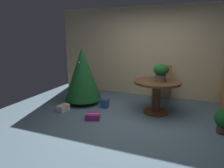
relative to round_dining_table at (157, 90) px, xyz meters
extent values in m
plane|color=slate|center=(-0.33, -0.82, -0.55)|extent=(6.60, 6.60, 0.00)
cube|color=beige|center=(-0.33, 1.38, 0.75)|extent=(6.00, 0.10, 2.60)
cylinder|color=brown|center=(0.00, 0.00, -0.53)|extent=(0.59, 0.59, 0.04)
cylinder|color=brown|center=(0.00, 0.00, -0.17)|extent=(0.18, 0.18, 0.68)
cylinder|color=brown|center=(0.00, 0.00, 0.19)|extent=(1.06, 1.06, 0.05)
cylinder|color=#665B51|center=(0.07, 0.02, 0.29)|extent=(0.22, 0.22, 0.14)
ellipsoid|color=#195623|center=(0.07, 0.02, 0.48)|extent=(0.34, 0.34, 0.26)
sphere|color=#E5A8B2|center=(0.11, 0.16, 0.54)|extent=(0.07, 0.07, 0.07)
sphere|color=#E5A8B2|center=(-0.01, 0.02, 0.55)|extent=(0.07, 0.07, 0.07)
cylinder|color=#9E6B3D|center=(0.21, 0.68, -0.34)|extent=(0.04, 0.04, 0.42)
cylinder|color=#9E6B3D|center=(-0.21, 0.68, -0.34)|extent=(0.04, 0.04, 0.42)
cylinder|color=#9E6B3D|center=(0.21, 1.07, -0.34)|extent=(0.04, 0.04, 0.42)
cylinder|color=#9E6B3D|center=(-0.21, 1.07, -0.34)|extent=(0.04, 0.04, 0.42)
cube|color=#9E6B3D|center=(0.00, 0.88, -0.10)|extent=(0.47, 0.43, 0.05)
cube|color=#9E6B3D|center=(0.00, 1.06, 0.19)|extent=(0.42, 0.05, 0.52)
cylinder|color=brown|center=(-1.94, -0.02, -0.49)|extent=(0.10, 0.10, 0.12)
cone|color=#195623|center=(-1.94, -0.02, 0.25)|extent=(0.97, 0.97, 1.37)
sphere|color=#2D51A8|center=(-2.06, -0.08, 0.56)|extent=(0.04, 0.04, 0.04)
sphere|color=#2D51A8|center=(-2.26, -0.03, -0.08)|extent=(0.07, 0.07, 0.07)
sphere|color=gold|center=(-2.03, 0.16, 0.33)|extent=(0.06, 0.06, 0.06)
sphere|color=gold|center=(-1.96, -0.13, 0.57)|extent=(0.06, 0.06, 0.06)
sphere|color=gold|center=(-2.14, -0.28, -0.09)|extent=(0.04, 0.04, 0.04)
sphere|color=gold|center=(-1.96, 0.06, 0.70)|extent=(0.06, 0.06, 0.06)
cube|color=#1E569E|center=(-1.26, -0.15, -0.44)|extent=(0.18, 0.17, 0.22)
cube|color=red|center=(-1.26, -0.15, -0.44)|extent=(0.18, 0.03, 0.23)
cube|color=#9E287A|center=(-1.21, -0.89, -0.48)|extent=(0.37, 0.34, 0.13)
cube|color=silver|center=(-1.21, -0.89, -0.48)|extent=(0.29, 0.13, 0.13)
cube|color=silver|center=(-2.10, -0.73, -0.47)|extent=(0.21, 0.30, 0.15)
cube|color=gold|center=(-2.10, -0.73, -0.47)|extent=(0.18, 0.05, 0.15)
sphere|color=#B29338|center=(1.46, 0.89, 0.10)|extent=(0.04, 0.04, 0.04)
cylinder|color=#4C382D|center=(1.33, -0.58, -0.47)|extent=(0.22, 0.22, 0.15)
sphere|color=#195623|center=(1.33, -0.58, -0.26)|extent=(0.34, 0.34, 0.34)
camera|label=1|loc=(0.66, -4.48, 1.21)|focal=31.72mm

